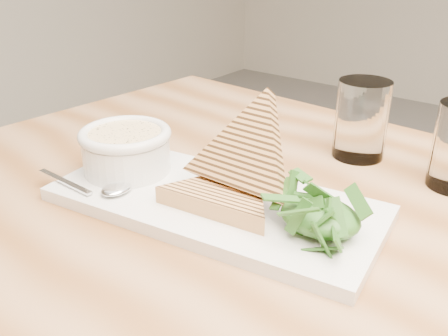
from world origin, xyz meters
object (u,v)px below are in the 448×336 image
Objects in this scene: table_top at (317,251)px; platter at (214,203)px; glass_near at (361,120)px; soup_bowl at (127,155)px.

platter is at bearing -170.27° from table_top.
soup_bowl is at bearing -127.40° from glass_near.
table_top is at bearing 9.73° from platter.
glass_near is (-0.06, 0.25, 0.08)m from table_top.
table_top is 10.47× the size of soup_bowl.
table_top is 3.00× the size of platter.
platter is 3.45× the size of glass_near.
platter reaches higher than table_top.
table_top is at bearing -75.42° from glass_near.
soup_bowl is 0.36m from glass_near.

